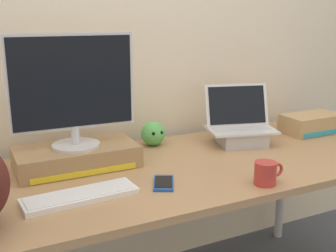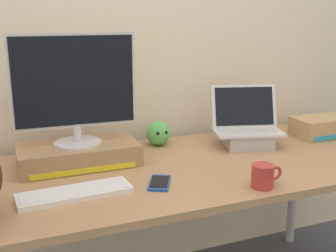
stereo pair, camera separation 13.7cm
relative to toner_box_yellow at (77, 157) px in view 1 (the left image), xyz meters
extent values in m
cube|color=beige|center=(0.34, 0.34, 0.51)|extent=(7.00, 0.10, 2.60)
cube|color=#A87F56|center=(0.34, -0.17, -0.06)|extent=(2.04, 0.83, 0.03)
cylinder|color=#B2B2B7|center=(1.30, 0.18, -0.43)|extent=(0.05, 0.05, 0.71)
cube|color=#9E7A51|center=(0.00, 0.00, 0.00)|extent=(0.50, 0.25, 0.09)
cube|color=yellow|center=(0.00, -0.13, -0.03)|extent=(0.43, 0.00, 0.02)
cylinder|color=silver|center=(0.00, 0.00, 0.05)|extent=(0.20, 0.20, 0.01)
cylinder|color=silver|center=(0.00, 0.00, 0.10)|extent=(0.04, 0.04, 0.08)
cube|color=silver|center=(0.00, 0.00, 0.32)|extent=(0.51, 0.04, 0.39)
cube|color=black|center=(0.00, -0.01, 0.32)|extent=(0.49, 0.02, 0.36)
cube|color=#ADADB2|center=(0.82, -0.03, -0.01)|extent=(0.27, 0.25, 0.07)
cube|color=silver|center=(0.82, -0.03, 0.03)|extent=(0.37, 0.29, 0.01)
cube|color=#B7B7BC|center=(0.82, -0.02, 0.03)|extent=(0.31, 0.19, 0.00)
cube|color=silver|center=(0.84, 0.04, 0.14)|extent=(0.33, 0.16, 0.21)
cube|color=black|center=(0.84, 0.03, 0.14)|extent=(0.30, 0.14, 0.18)
cube|color=white|center=(-0.07, -0.32, -0.04)|extent=(0.41, 0.15, 0.02)
cube|color=silver|center=(-0.07, -0.32, -0.02)|extent=(0.38, 0.13, 0.00)
cylinder|color=#B2332D|center=(0.59, -0.50, 0.00)|extent=(0.08, 0.08, 0.09)
torus|color=#B2332D|center=(0.65, -0.50, 0.00)|extent=(0.06, 0.01, 0.06)
cube|color=#19479E|center=(0.25, -0.33, -0.04)|extent=(0.13, 0.17, 0.01)
cube|color=black|center=(0.25, -0.33, -0.03)|extent=(0.11, 0.13, 0.00)
sphere|color=#56B256|center=(0.42, 0.14, 0.01)|extent=(0.12, 0.12, 0.12)
sphere|color=black|center=(0.40, 0.09, 0.03)|extent=(0.02, 0.02, 0.02)
sphere|color=black|center=(0.44, 0.09, 0.03)|extent=(0.02, 0.02, 0.02)
cube|color=tan|center=(1.29, -0.03, 0.00)|extent=(0.32, 0.18, 0.10)
cube|color=#2899BC|center=(1.29, -0.12, -0.03)|extent=(0.27, 0.00, 0.02)
camera|label=1|loc=(-0.41, -1.69, 0.58)|focal=45.45mm
camera|label=2|loc=(-0.29, -1.74, 0.58)|focal=45.45mm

